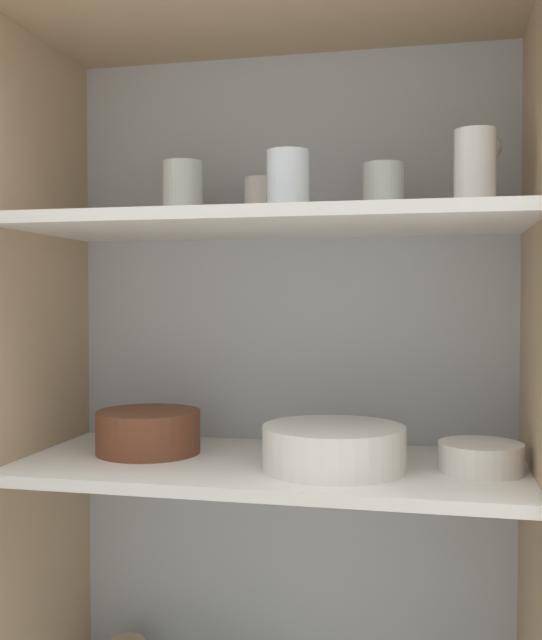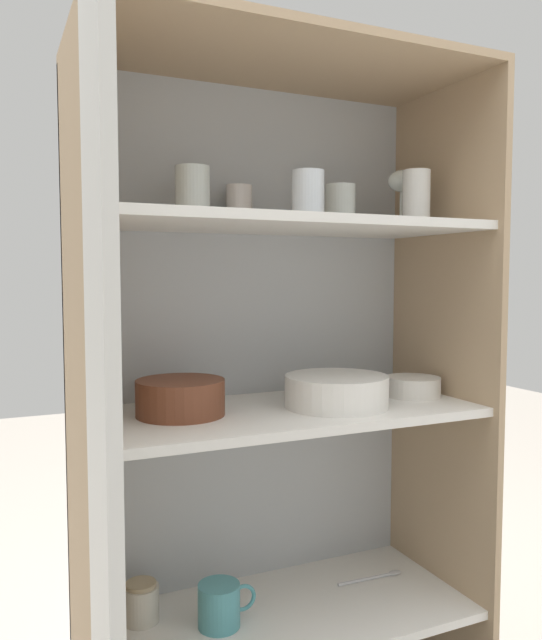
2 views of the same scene
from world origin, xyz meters
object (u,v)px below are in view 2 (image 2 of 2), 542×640
object	(u,v)px
mixing_bowl_large	(180,396)
coffee_mug_primary	(220,605)
serving_bowl_small	(413,385)
storage_jar	(141,602)
plate_stack_white	(336,391)

from	to	relation	value
mixing_bowl_large	coffee_mug_primary	xyz separation A→B (m)	(0.08, -0.02, -0.47)
mixing_bowl_large	serving_bowl_small	world-z (taller)	mixing_bowl_large
storage_jar	plate_stack_white	bearing A→B (deg)	-17.00
coffee_mug_primary	mixing_bowl_large	bearing A→B (deg)	165.77
plate_stack_white	storage_jar	xyz separation A→B (m)	(-0.42, 0.13, -0.47)
plate_stack_white	mixing_bowl_large	distance (m)	0.35
plate_stack_white	coffee_mug_primary	distance (m)	0.54
plate_stack_white	storage_jar	world-z (taller)	plate_stack_white
plate_stack_white	coffee_mug_primary	size ratio (longest dim) A/B	1.76
plate_stack_white	coffee_mug_primary	world-z (taller)	plate_stack_white
serving_bowl_small	storage_jar	size ratio (longest dim) A/B	1.52
coffee_mug_primary	storage_jar	bearing A→B (deg)	149.62
plate_stack_white	coffee_mug_primary	bearing A→B (deg)	171.78
mixing_bowl_large	coffee_mug_primary	distance (m)	0.48
serving_bowl_small	mixing_bowl_large	bearing A→B (deg)	177.26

